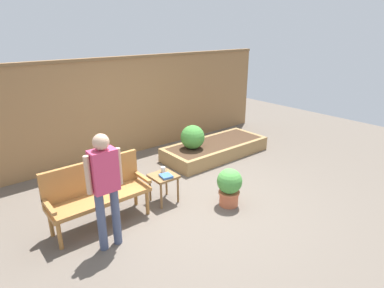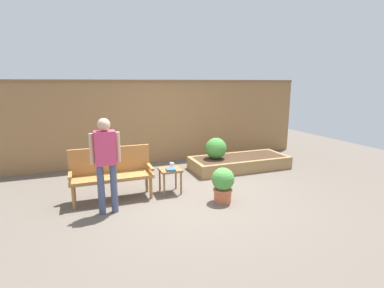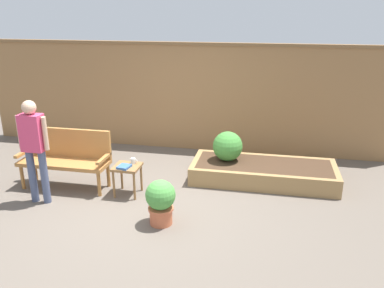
{
  "view_description": "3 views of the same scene",
  "coord_description": "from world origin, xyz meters",
  "px_view_note": "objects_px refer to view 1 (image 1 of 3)",
  "views": [
    {
      "loc": [
        -2.95,
        -3.63,
        2.73
      ],
      "look_at": [
        0.56,
        0.64,
        0.71
      ],
      "focal_mm": 30.01,
      "sensor_mm": 36.0,
      "label": 1
    },
    {
      "loc": [
        -1.84,
        -4.9,
        2.1
      ],
      "look_at": [
        0.15,
        0.38,
        0.91
      ],
      "focal_mm": 27.45,
      "sensor_mm": 36.0,
      "label": 2
    },
    {
      "loc": [
        1.76,
        -4.97,
        2.75
      ],
      "look_at": [
        0.6,
        0.71,
        0.75
      ],
      "focal_mm": 36.57,
      "sensor_mm": 36.0,
      "label": 3
    }
  ],
  "objects_px": {
    "garden_bench": "(97,189)",
    "shrub_near_bench": "(193,137)",
    "side_table": "(164,180)",
    "cup_on_table": "(163,169)",
    "person_by_bench": "(105,182)",
    "book_on_table": "(166,176)",
    "potted_boxwood": "(229,186)"
  },
  "relations": [
    {
      "from": "garden_bench",
      "to": "shrub_near_bench",
      "type": "relative_size",
      "value": 2.84
    },
    {
      "from": "side_table",
      "to": "shrub_near_bench",
      "type": "xyz_separation_m",
      "value": [
        1.44,
        1.0,
        0.16
      ]
    },
    {
      "from": "cup_on_table",
      "to": "person_by_bench",
      "type": "xyz_separation_m",
      "value": [
        -1.27,
        -0.61,
        0.41
      ]
    },
    {
      "from": "side_table",
      "to": "book_on_table",
      "type": "distance_m",
      "value": 0.14
    },
    {
      "from": "side_table",
      "to": "person_by_bench",
      "type": "bearing_deg",
      "value": -157.28
    },
    {
      "from": "person_by_bench",
      "to": "side_table",
      "type": "bearing_deg",
      "value": 22.72
    },
    {
      "from": "shrub_near_bench",
      "to": "book_on_table",
      "type": "bearing_deg",
      "value": -143.02
    },
    {
      "from": "garden_bench",
      "to": "potted_boxwood",
      "type": "bearing_deg",
      "value": -25.8
    },
    {
      "from": "side_table",
      "to": "person_by_bench",
      "type": "distance_m",
      "value": 1.41
    },
    {
      "from": "book_on_table",
      "to": "person_by_bench",
      "type": "distance_m",
      "value": 1.33
    },
    {
      "from": "book_on_table",
      "to": "person_by_bench",
      "type": "height_order",
      "value": "person_by_bench"
    },
    {
      "from": "shrub_near_bench",
      "to": "person_by_bench",
      "type": "xyz_separation_m",
      "value": [
        -2.64,
        -1.5,
        0.38
      ]
    },
    {
      "from": "garden_bench",
      "to": "shrub_near_bench",
      "type": "height_order",
      "value": "garden_bench"
    },
    {
      "from": "potted_boxwood",
      "to": "shrub_near_bench",
      "type": "distance_m",
      "value": 1.9
    },
    {
      "from": "side_table",
      "to": "cup_on_table",
      "type": "xyz_separation_m",
      "value": [
        0.07,
        0.1,
        0.13
      ]
    },
    {
      "from": "garden_bench",
      "to": "cup_on_table",
      "type": "distance_m",
      "value": 1.14
    },
    {
      "from": "garden_bench",
      "to": "potted_boxwood",
      "type": "height_order",
      "value": "garden_bench"
    },
    {
      "from": "garden_bench",
      "to": "cup_on_table",
      "type": "xyz_separation_m",
      "value": [
        1.14,
        -0.02,
        -0.02
      ]
    },
    {
      "from": "book_on_table",
      "to": "shrub_near_bench",
      "type": "bearing_deg",
      "value": 45.31
    },
    {
      "from": "cup_on_table",
      "to": "person_by_bench",
      "type": "bearing_deg",
      "value": -154.44
    },
    {
      "from": "side_table",
      "to": "cup_on_table",
      "type": "bearing_deg",
      "value": 57.04
    },
    {
      "from": "garden_bench",
      "to": "side_table",
      "type": "xyz_separation_m",
      "value": [
        1.07,
        -0.12,
        -0.15
      ]
    },
    {
      "from": "garden_bench",
      "to": "person_by_bench",
      "type": "relative_size",
      "value": 0.92
    },
    {
      "from": "potted_boxwood",
      "to": "shrub_near_bench",
      "type": "height_order",
      "value": "shrub_near_bench"
    },
    {
      "from": "cup_on_table",
      "to": "book_on_table",
      "type": "distance_m",
      "value": 0.21
    },
    {
      "from": "potted_boxwood",
      "to": "person_by_bench",
      "type": "xyz_separation_m",
      "value": [
        -1.95,
        0.25,
        0.59
      ]
    },
    {
      "from": "garden_bench",
      "to": "person_by_bench",
      "type": "distance_m",
      "value": 0.75
    },
    {
      "from": "book_on_table",
      "to": "potted_boxwood",
      "type": "height_order",
      "value": "potted_boxwood"
    },
    {
      "from": "cup_on_table",
      "to": "shrub_near_bench",
      "type": "height_order",
      "value": "shrub_near_bench"
    },
    {
      "from": "side_table",
      "to": "cup_on_table",
      "type": "distance_m",
      "value": 0.18
    },
    {
      "from": "book_on_table",
      "to": "potted_boxwood",
      "type": "distance_m",
      "value": 1.02
    },
    {
      "from": "shrub_near_bench",
      "to": "potted_boxwood",
      "type": "bearing_deg",
      "value": -111.35
    }
  ]
}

